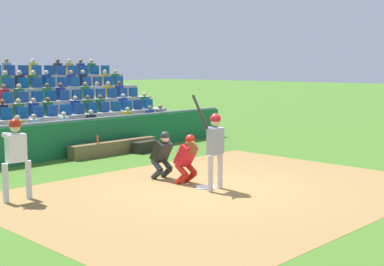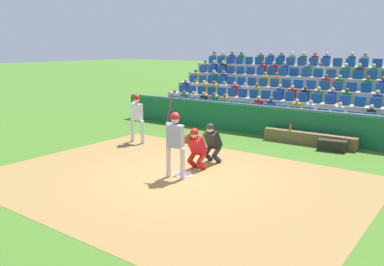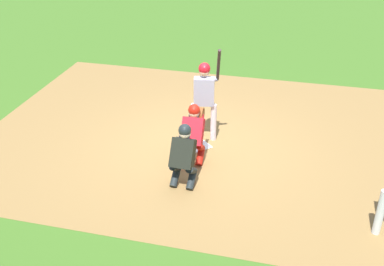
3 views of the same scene
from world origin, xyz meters
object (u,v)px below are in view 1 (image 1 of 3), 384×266
object	(u,v)px
water_bottle_on_bench	(98,139)
dugout_bench	(114,148)
home_plate_umpire	(162,153)
home_plate_marker	(205,187)
catcher_crouching	(187,156)
on_deck_batter	(16,151)
equipment_duffel_bag	(145,147)
batter_at_plate	(215,143)

from	to	relation	value
water_bottle_on_bench	dugout_bench	bearing A→B (deg)	-174.64
home_plate_umpire	home_plate_marker	bearing A→B (deg)	90.15
catcher_crouching	on_deck_batter	distance (m)	4.00
home_plate_umpire	equipment_duffel_bag	xyz separation A→B (m)	(-2.61, -3.55, -0.50)
home_plate_umpire	on_deck_batter	size ratio (longest dim) A/B	0.71
batter_at_plate	water_bottle_on_bench	xyz separation A→B (m)	(-1.01, -5.73, -0.56)
home_plate_marker	water_bottle_on_bench	distance (m)	5.51
dugout_bench	water_bottle_on_bench	bearing A→B (deg)	5.36
catcher_crouching	dugout_bench	distance (m)	5.18
home_plate_umpire	dugout_bench	bearing A→B (deg)	-112.60
home_plate_umpire	dugout_bench	world-z (taller)	home_plate_umpire
equipment_duffel_bag	on_deck_batter	bearing A→B (deg)	17.18
batter_at_plate	catcher_crouching	distance (m)	1.01
catcher_crouching	home_plate_umpire	world-z (taller)	home_plate_umpire
home_plate_marker	water_bottle_on_bench	world-z (taller)	water_bottle_on_bench
catcher_crouching	dugout_bench	bearing A→B (deg)	-108.93
home_plate_marker	catcher_crouching	world-z (taller)	catcher_crouching
home_plate_marker	dugout_bench	bearing A→B (deg)	-106.94
batter_at_plate	dugout_bench	bearing A→B (deg)	-106.52
catcher_crouching	on_deck_batter	world-z (taller)	on_deck_batter
home_plate_marker	on_deck_batter	bearing A→B (deg)	-30.35
batter_at_plate	on_deck_batter	world-z (taller)	batter_at_plate
batter_at_plate	home_plate_umpire	distance (m)	1.84
home_plate_umpire	on_deck_batter	distance (m)	3.75
catcher_crouching	water_bottle_on_bench	bearing A→B (deg)	-101.34
home_plate_umpire	equipment_duffel_bag	world-z (taller)	home_plate_umpire
dugout_bench	water_bottle_on_bench	world-z (taller)	water_bottle_on_bench
batter_at_plate	on_deck_batter	size ratio (longest dim) A/B	1.25
water_bottle_on_bench	equipment_duffel_bag	world-z (taller)	water_bottle_on_bench
water_bottle_on_bench	on_deck_batter	world-z (taller)	on_deck_batter
home_plate_marker	catcher_crouching	bearing A→B (deg)	-89.19
catcher_crouching	home_plate_umpire	bearing A→B (deg)	-90.30
home_plate_umpire	equipment_duffel_bag	distance (m)	4.44
equipment_duffel_bag	on_deck_batter	size ratio (longest dim) A/B	0.52
water_bottle_on_bench	catcher_crouching	bearing A→B (deg)	78.66
home_plate_marker	home_plate_umpire	distance (m)	1.60
home_plate_marker	home_plate_umpire	world-z (taller)	home_plate_umpire
on_deck_batter	home_plate_marker	bearing A→B (deg)	149.65
water_bottle_on_bench	equipment_duffel_bag	distance (m)	1.74
dugout_bench	batter_at_plate	bearing A→B (deg)	73.48
home_plate_marker	batter_at_plate	xyz separation A→B (m)	(0.05, 0.33, 1.11)
batter_at_plate	water_bottle_on_bench	bearing A→B (deg)	-100.00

